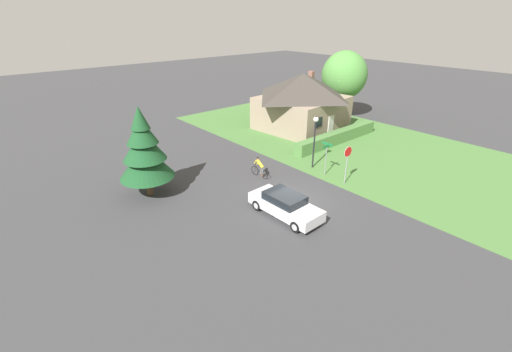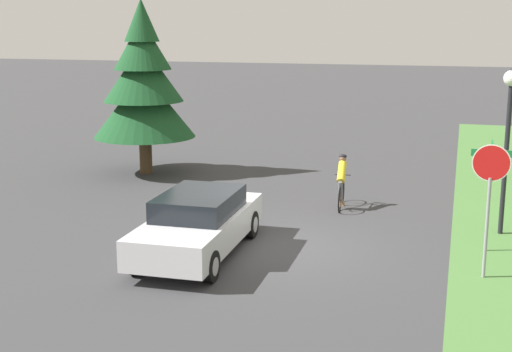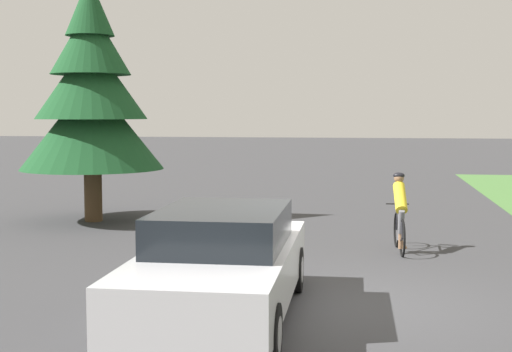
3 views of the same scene
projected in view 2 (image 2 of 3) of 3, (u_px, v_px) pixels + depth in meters
name	position (u px, v px, depth m)	size (l,w,h in m)	color
ground_plane	(274.00, 248.00, 16.41)	(140.00, 140.00, 0.00)	#38383A
sedan_left_lane	(199.00, 224.00, 15.83)	(1.90, 4.59, 1.40)	silver
cyclist	(342.00, 183.00, 19.80)	(0.44, 1.66, 1.50)	black
stop_sign	(490.00, 184.00, 14.11)	(0.74, 0.08, 2.76)	gray
street_lamp	(509.00, 114.00, 16.87)	(0.39, 0.39, 4.08)	black
street_name_sign	(491.00, 176.00, 15.83)	(0.90, 0.90, 2.50)	gray
conifer_tall_near	(143.00, 85.00, 23.81)	(3.42, 3.42, 5.85)	#4C3823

